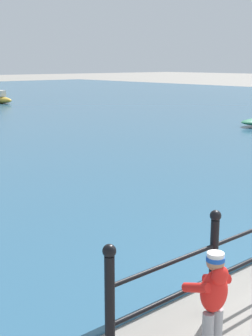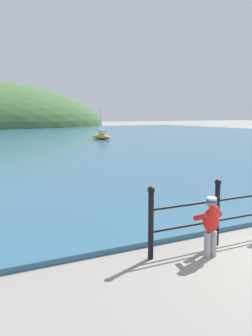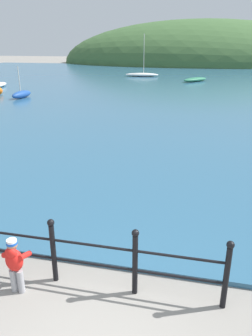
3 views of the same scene
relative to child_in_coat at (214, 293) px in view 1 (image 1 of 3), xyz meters
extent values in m
cylinder|color=black|center=(-0.92, 0.40, -0.05)|extent=(0.09, 0.09, 1.10)
sphere|color=black|center=(-0.92, 0.40, 0.55)|extent=(0.12, 0.12, 0.12)
cylinder|color=black|center=(0.49, 0.40, -0.05)|extent=(0.09, 0.09, 1.10)
sphere|color=black|center=(0.49, 0.40, 0.55)|extent=(0.12, 0.12, 0.12)
cylinder|color=black|center=(1.20, 0.40, -0.15)|extent=(4.24, 0.04, 0.04)
cylinder|color=#99999E|center=(-0.06, 0.00, -0.39)|extent=(0.11, 0.11, 0.42)
cylinder|color=#99999E|center=(0.07, -0.01, -0.39)|extent=(0.11, 0.11, 0.42)
ellipsoid|color=red|center=(0.00, 0.00, 0.02)|extent=(0.31, 0.23, 0.40)
ellipsoid|color=red|center=(0.00, -0.06, 0.20)|extent=(0.20, 0.13, 0.18)
cylinder|color=red|center=(-0.14, 0.09, 0.07)|extent=(0.10, 0.31, 0.19)
cylinder|color=red|center=(0.14, 0.08, 0.07)|extent=(0.10, 0.31, 0.19)
sphere|color=#A37556|center=(0.00, 0.00, 0.31)|extent=(0.17, 0.17, 0.17)
cylinder|color=#194CB2|center=(0.00, 0.00, 0.34)|extent=(0.17, 0.17, 0.04)
cylinder|color=silver|center=(0.00, 0.00, 0.38)|extent=(0.16, 0.16, 0.04)
cube|color=silver|center=(10.86, 26.33, 0.14)|extent=(0.51, 0.83, 0.40)
camera|label=1|loc=(-3.22, -2.47, 2.09)|focal=50.00mm
camera|label=2|loc=(-4.30, -4.78, 1.76)|focal=42.00mm
camera|label=3|loc=(2.74, -3.89, 3.29)|focal=35.00mm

